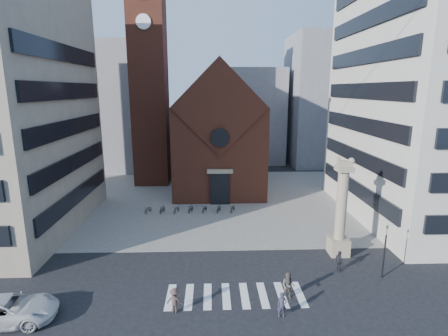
{
  "coord_description": "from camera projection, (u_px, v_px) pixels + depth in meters",
  "views": [
    {
      "loc": [
        -1.07,
        -24.89,
        14.18
      ],
      "look_at": [
        0.16,
        8.0,
        6.72
      ],
      "focal_mm": 28.0,
      "sensor_mm": 36.0,
      "label": 1
    }
  ],
  "objects": [
    {
      "name": "scooter_1",
      "position": [
        162.0,
        209.0,
        40.74
      ],
      "size": [
        0.89,
        1.56,
        0.9
      ],
      "primitive_type": "imported",
      "rotation": [
        0.0,
        0.0,
        -0.33
      ],
      "color": "black",
      "rests_on": "piazza"
    },
    {
      "name": "bg_block_mid",
      "position": [
        246.0,
        116.0,
        69.51
      ],
      "size": [
        14.0,
        12.0,
        18.0
      ],
      "primitive_type": "cube",
      "color": "gray",
      "rests_on": "ground"
    },
    {
      "name": "scooter_3",
      "position": [
        191.0,
        209.0,
        40.86
      ],
      "size": [
        0.89,
        1.56,
        0.9
      ],
      "primitive_type": "imported",
      "rotation": [
        0.0,
        0.0,
        -0.33
      ],
      "color": "black",
      "rests_on": "piazza"
    },
    {
      "name": "campanile",
      "position": [
        149.0,
        78.0,
        50.87
      ],
      "size": [
        5.5,
        5.5,
        31.2
      ],
      "color": "brown",
      "rests_on": "ground"
    },
    {
      "name": "scooter_2",
      "position": [
        177.0,
        209.0,
        40.81
      ],
      "size": [
        1.02,
        1.64,
        0.82
      ],
      "primitive_type": "imported",
      "rotation": [
        0.0,
        0.0,
        -0.33
      ],
      "color": "black",
      "rests_on": "piazza"
    },
    {
      "name": "lion_column",
      "position": [
        341.0,
        217.0,
        29.96
      ],
      "size": [
        1.63,
        1.6,
        8.68
      ],
      "color": "tan",
      "rests_on": "ground"
    },
    {
      "name": "scooter_0",
      "position": [
        148.0,
        209.0,
        40.69
      ],
      "size": [
        1.02,
        1.64,
        0.82
      ],
      "primitive_type": "imported",
      "rotation": [
        0.0,
        0.0,
        -0.33
      ],
      "color": "black",
      "rests_on": "piazza"
    },
    {
      "name": "scooter_6",
      "position": [
        233.0,
        208.0,
        41.05
      ],
      "size": [
        1.02,
        1.64,
        0.82
      ],
      "primitive_type": "imported",
      "rotation": [
        0.0,
        0.0,
        -0.33
      ],
      "color": "black",
      "rests_on": "piazza"
    },
    {
      "name": "church",
      "position": [
        218.0,
        133.0,
        50.06
      ],
      "size": [
        12.0,
        16.65,
        18.0
      ],
      "color": "brown",
      "rests_on": "ground"
    },
    {
      "name": "bg_block_left",
      "position": [
        106.0,
        107.0,
        63.25
      ],
      "size": [
        16.0,
        14.0,
        22.0
      ],
      "primitive_type": "cube",
      "color": "gray",
      "rests_on": "ground"
    },
    {
      "name": "zebra_crossing",
      "position": [
        235.0,
        296.0,
        24.53
      ],
      "size": [
        10.2,
        3.2,
        0.01
      ],
      "primitive_type": null,
      "color": "white",
      "rests_on": "ground"
    },
    {
      "name": "white_car",
      "position": [
        7.0,
        310.0,
        21.58
      ],
      "size": [
        6.19,
        3.33,
        1.65
      ],
      "primitive_type": "imported",
      "rotation": [
        0.0,
        0.0,
        1.67
      ],
      "color": "silver",
      "rests_on": "ground"
    },
    {
      "name": "pedestrian_2",
      "position": [
        339.0,
        261.0,
        27.63
      ],
      "size": [
        0.54,
        1.06,
        1.73
      ],
      "primitive_type": "imported",
      "rotation": [
        0.0,
        0.0,
        1.7
      ],
      "color": "#26272D",
      "rests_on": "ground"
    },
    {
      "name": "piazza",
      "position": [
        220.0,
        199.0,
        45.94
      ],
      "size": [
        46.0,
        30.0,
        0.05
      ],
      "primitive_type": "cube",
      "color": "gray",
      "rests_on": "ground"
    },
    {
      "name": "scooter_5",
      "position": [
        219.0,
        208.0,
        40.98
      ],
      "size": [
        0.89,
        1.56,
        0.9
      ],
      "primitive_type": "imported",
      "rotation": [
        0.0,
        0.0,
        -0.33
      ],
      "color": "black",
      "rests_on": "piazza"
    },
    {
      "name": "ground",
      "position": [
        226.0,
        274.0,
        27.43
      ],
      "size": [
        120.0,
        120.0,
        0.0
      ],
      "primitive_type": "plane",
      "color": "black",
      "rests_on": "ground"
    },
    {
      "name": "pedestrian_3",
      "position": [
        175.0,
        300.0,
        22.56
      ],
      "size": [
        1.17,
        0.82,
        1.66
      ],
      "primitive_type": "imported",
      "rotation": [
        0.0,
        0.0,
        2.94
      ],
      "color": "#44322D",
      "rests_on": "ground"
    },
    {
      "name": "traffic_light",
      "position": [
        385.0,
        250.0,
        26.39
      ],
      "size": [
        0.13,
        0.16,
        4.3
      ],
      "color": "black",
      "rests_on": "ground"
    },
    {
      "name": "pedestrian_0",
      "position": [
        282.0,
        305.0,
        22.08
      ],
      "size": [
        0.62,
        0.42,
        1.65
      ],
      "primitive_type": "imported",
      "rotation": [
        0.0,
        0.0,
        -0.04
      ],
      "color": "#2F2D3E",
      "rests_on": "ground"
    },
    {
      "name": "scooter_4",
      "position": [
        205.0,
        209.0,
        40.93
      ],
      "size": [
        1.02,
        1.64,
        0.82
      ],
      "primitive_type": "imported",
      "rotation": [
        0.0,
        0.0,
        -0.33
      ],
      "color": "black",
      "rests_on": "piazza"
    },
    {
      "name": "bg_block_right",
      "position": [
        332.0,
        101.0,
        66.51
      ],
      "size": [
        16.0,
        14.0,
        24.0
      ],
      "primitive_type": "cube",
      "color": "gray",
      "rests_on": "ground"
    },
    {
      "name": "pedestrian_1",
      "position": [
        288.0,
        286.0,
        24.0
      ],
      "size": [
        1.16,
        1.06,
        1.93
      ],
      "primitive_type": "imported",
      "rotation": [
        0.0,
        0.0,
        -0.43
      ],
      "color": "#5D534A",
      "rests_on": "ground"
    }
  ]
}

